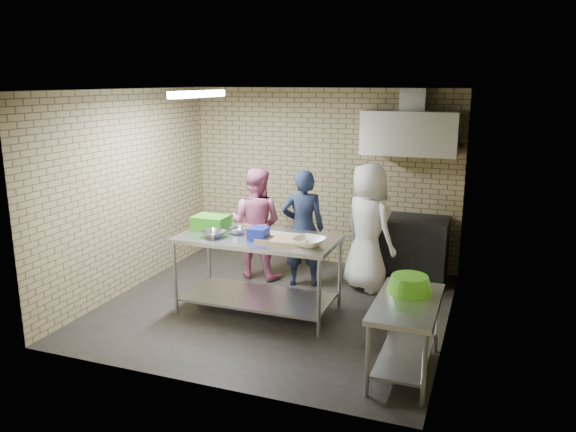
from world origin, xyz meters
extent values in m
plane|color=black|center=(0.00, 0.00, 0.00)|extent=(4.20, 4.20, 0.00)
plane|color=black|center=(0.00, 0.00, 2.70)|extent=(4.20, 4.20, 0.00)
cube|color=#9C8A61|center=(0.00, 2.00, 1.35)|extent=(4.20, 0.06, 2.70)
cube|color=#9C8A61|center=(0.00, -2.00, 1.35)|extent=(4.20, 0.06, 2.70)
cube|color=#9C8A61|center=(-2.10, 0.00, 1.35)|extent=(0.06, 4.00, 2.70)
cube|color=#9C8A61|center=(2.10, 0.00, 1.35)|extent=(0.06, 4.00, 2.70)
cube|color=silver|center=(-0.14, -0.20, 0.48)|extent=(1.93, 0.97, 0.97)
cube|color=silver|center=(1.80, -1.10, 0.38)|extent=(0.60, 1.20, 0.75)
cube|color=black|center=(1.35, 1.65, 0.45)|extent=(1.20, 0.70, 0.90)
cube|color=silver|center=(1.35, 1.70, 2.10)|extent=(1.30, 0.60, 0.60)
cube|color=#A5A8AD|center=(1.35, 1.85, 2.55)|extent=(0.35, 0.30, 0.30)
cube|color=#3F2B19|center=(1.65, 1.89, 1.92)|extent=(0.80, 0.20, 0.04)
cube|color=white|center=(-1.00, 0.00, 2.64)|extent=(0.10, 1.25, 0.08)
cube|color=#30961B|center=(-0.84, -0.08, 1.05)|extent=(0.43, 0.32, 0.17)
cube|color=#182ABA|center=(-0.09, -0.30, 1.03)|extent=(0.21, 0.21, 0.14)
cube|color=tan|center=(0.21, -0.22, 0.98)|extent=(0.59, 0.45, 0.03)
imported|color=#B2B4B9|center=(-0.64, -0.40, 1.00)|extent=(0.36, 0.36, 0.07)
imported|color=silver|center=(-0.44, -0.15, 1.00)|extent=(0.28, 0.28, 0.07)
imported|color=#F1E6C1|center=(0.56, -0.35, 1.01)|extent=(0.44, 0.44, 0.09)
cylinder|color=#B22619|center=(1.40, 1.89, 2.03)|extent=(0.07, 0.07, 0.18)
cylinder|color=green|center=(1.80, 1.89, 2.02)|extent=(0.06, 0.06, 0.15)
imported|color=#151D35|center=(0.07, 0.88, 0.82)|extent=(0.69, 0.56, 1.64)
imported|color=pink|center=(-0.68, 0.98, 0.80)|extent=(0.79, 0.62, 1.61)
imported|color=white|center=(0.94, 1.05, 0.87)|extent=(1.01, 0.95, 1.74)
camera|label=1|loc=(2.49, -6.23, 2.81)|focal=35.16mm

